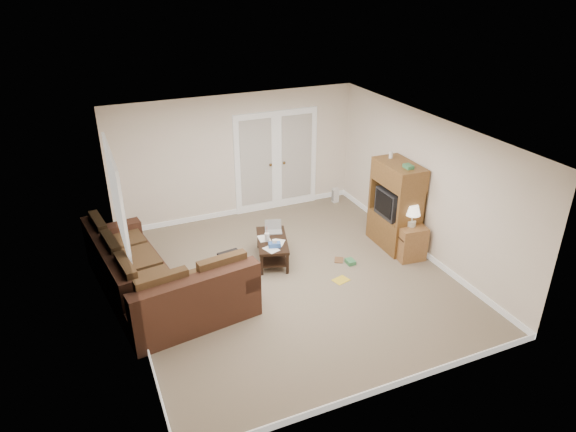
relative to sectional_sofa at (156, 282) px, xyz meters
name	(u,v)px	position (x,y,z in m)	size (l,w,h in m)	color
floor	(291,279)	(2.14, -0.24, -0.35)	(5.50, 5.50, 0.00)	gray
ceiling	(292,133)	(2.14, -0.24, 2.15)	(5.00, 5.50, 0.02)	silver
wall_left	(126,242)	(-0.36, -0.24, 0.90)	(0.02, 5.50, 2.50)	white
wall_right	(424,186)	(4.64, -0.24, 0.90)	(0.02, 5.50, 2.50)	white
wall_back	(236,157)	(2.14, 2.51, 0.90)	(5.00, 0.02, 2.50)	white
wall_front	(391,308)	(2.14, -2.99, 0.90)	(5.00, 0.02, 2.50)	white
baseboards	(291,276)	(2.14, -0.24, -0.30)	(5.00, 5.50, 0.10)	white
french_doors	(276,161)	(2.99, 2.47, 0.69)	(1.80, 0.05, 2.13)	white
window_left	(116,195)	(-0.32, 0.76, 1.20)	(0.05, 1.92, 1.42)	white
sectional_sofa	(156,282)	(0.00, 0.00, 0.00)	(2.30, 2.97, 0.89)	#45271A
coffee_table	(272,248)	(2.09, 0.47, -0.12)	(0.78, 1.11, 0.69)	black
tv_armoire	(396,205)	(4.34, 0.10, 0.46)	(0.57, 1.01, 1.72)	brown
side_cabinet	(410,239)	(4.34, -0.40, 0.01)	(0.52, 0.52, 1.01)	olive
space_heater	(335,195)	(4.27, 2.21, -0.19)	(0.13, 0.11, 0.32)	white
floor_magazine	(341,280)	(2.88, -0.61, -0.34)	(0.26, 0.20, 0.01)	yellow
floor_greenbox	(350,262)	(3.28, -0.20, -0.31)	(0.14, 0.18, 0.07)	#3A7F4C
floor_book	(335,260)	(3.09, 0.01, -0.34)	(0.15, 0.20, 0.02)	brown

